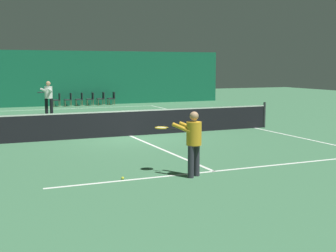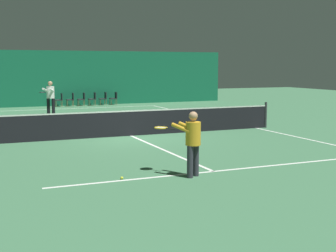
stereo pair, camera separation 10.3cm
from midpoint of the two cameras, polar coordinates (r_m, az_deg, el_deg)
ground_plane at (r=17.42m, az=-4.81°, el=-1.20°), size 60.00×60.00×0.00m
backdrop_curtain at (r=31.02m, az=-13.30°, el=5.68°), size 23.00×0.12×3.54m
court_line_baseline_far at (r=28.87m, az=-12.39°, el=2.07°), size 11.00×0.10×0.00m
court_line_service_far at (r=23.52m, az=-9.80°, el=0.96°), size 8.25×0.10×0.00m
court_line_service_near at (r=11.63m, az=5.37°, el=-5.52°), size 8.25×0.10×0.00m
court_line_sideline_right at (r=19.84m, az=10.41°, el=-0.24°), size 0.10×23.80×0.00m
court_line_centre at (r=17.42m, az=-4.81°, el=-1.19°), size 0.10×12.80×0.00m
tennis_net at (r=17.35m, az=-4.83°, el=0.47°), size 12.00×0.10×1.07m
player_near at (r=10.90m, az=2.70°, el=-1.56°), size 0.94×1.29×1.54m
player_far at (r=25.45m, az=-14.50°, el=3.64°), size 1.04×1.38×1.77m
courtside_chair_0 at (r=30.51m, az=-13.41°, el=3.23°), size 0.44×0.44×0.84m
courtside_chair_1 at (r=30.64m, az=-12.09°, el=3.28°), size 0.44×0.44×0.84m
courtside_chair_2 at (r=30.79m, az=-10.78°, el=3.34°), size 0.44×0.44×0.84m
courtside_chair_3 at (r=30.95m, az=-9.48°, el=3.39°), size 0.44×0.44×0.84m
courtside_chair_4 at (r=31.13m, az=-8.19°, el=3.43°), size 0.44×0.44×0.84m
courtside_chair_5 at (r=31.33m, az=-6.93°, el=3.48°), size 0.44×0.44×0.84m
tennis_ball at (r=10.83m, az=-5.82°, el=-6.33°), size 0.07×0.07×0.07m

